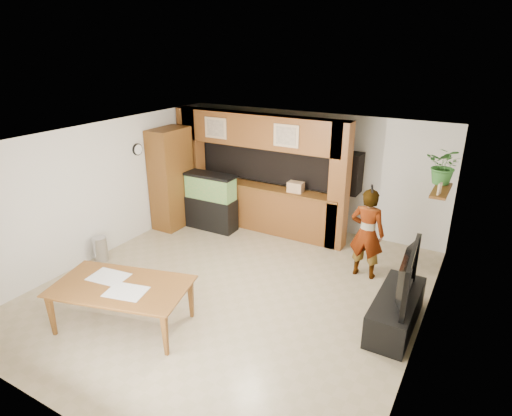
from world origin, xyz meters
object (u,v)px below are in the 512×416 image
Objects in this scene: aquarium at (211,202)px; television at (401,273)px; dining_table at (122,307)px; pantry_cabinet at (171,179)px; person at (367,233)px.

aquarium reaches higher than television.
television is at bearing -20.77° from aquarium.
television is 4.08m from dining_table.
aquarium is 4.77m from television.
aquarium is 3.80m from dining_table.
person is at bearing -1.16° from pantry_cabinet.
person is (4.50, -0.09, -0.29)m from pantry_cabinet.
aquarium is (0.87, 0.28, -0.50)m from pantry_cabinet.
aquarium is at bearing -5.89° from person.
person is (3.63, -0.37, 0.20)m from aquarium.
dining_table is (1.86, -3.38, -0.78)m from pantry_cabinet.
aquarium is 0.98× the size of television.
pantry_cabinet is 1.71× the size of television.
dining_table is at bearing -75.80° from aquarium.
television is (5.35, -1.34, -0.24)m from pantry_cabinet.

